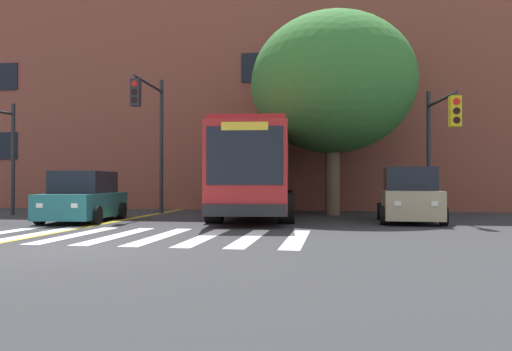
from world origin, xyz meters
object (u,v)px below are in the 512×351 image
at_px(car_tan_far_lane, 410,197).
at_px(street_tree_curbside_large, 332,83).
at_px(car_grey_behind_bus, 270,186).
at_px(car_teal_near_lane, 84,198).
at_px(traffic_light_near_corner, 440,132).
at_px(city_bus, 256,171).
at_px(traffic_light_overhead, 152,121).

relative_size(car_tan_far_lane, street_tree_curbside_large, 0.41).
height_order(car_tan_far_lane, car_grey_behind_bus, car_grey_behind_bus).
distance_m(car_teal_near_lane, traffic_light_near_corner, 12.68).
xyz_separation_m(city_bus, traffic_light_near_corner, (6.75, -0.98, 1.34)).
bearing_deg(car_teal_near_lane, city_bus, 32.09).
relative_size(city_bus, car_tan_far_lane, 2.90).
distance_m(car_grey_behind_bus, traffic_light_overhead, 11.02).
relative_size(city_bus, traffic_light_overhead, 1.90).
bearing_deg(street_tree_curbside_large, traffic_light_near_corner, -29.28).
relative_size(city_bus, car_teal_near_lane, 2.51).
relative_size(car_tan_far_lane, car_grey_behind_bus, 0.70).
relative_size(car_teal_near_lane, traffic_light_near_corner, 0.91).
relative_size(city_bus, street_tree_curbside_large, 1.20).
distance_m(car_teal_near_lane, car_tan_far_lane, 11.11).
bearing_deg(traffic_light_overhead, car_teal_near_lane, -110.99).
xyz_separation_m(car_teal_near_lane, traffic_light_overhead, (1.22, 3.18, 3.02)).
xyz_separation_m(city_bus, traffic_light_overhead, (-4.24, -0.25, 2.02)).
height_order(city_bus, car_teal_near_lane, city_bus).
relative_size(car_grey_behind_bus, traffic_light_overhead, 0.93).
bearing_deg(traffic_light_near_corner, traffic_light_overhead, 176.19).
bearing_deg(car_grey_behind_bus, car_tan_far_lane, -62.09).
relative_size(city_bus, car_grey_behind_bus, 2.04).
height_order(car_grey_behind_bus, traffic_light_overhead, traffic_light_overhead).
relative_size(car_teal_near_lane, car_grey_behind_bus, 0.81).
relative_size(car_teal_near_lane, traffic_light_overhead, 0.76).
relative_size(city_bus, traffic_light_near_corner, 2.27).
relative_size(car_teal_near_lane, car_tan_far_lane, 1.16).
bearing_deg(street_tree_curbside_large, car_teal_near_lane, -151.56).
bearing_deg(car_teal_near_lane, street_tree_curbside_large, 28.44).
height_order(car_teal_near_lane, street_tree_curbside_large, street_tree_curbside_large).
distance_m(car_grey_behind_bus, traffic_light_near_corner, 13.32).
height_order(city_bus, car_grey_behind_bus, city_bus).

